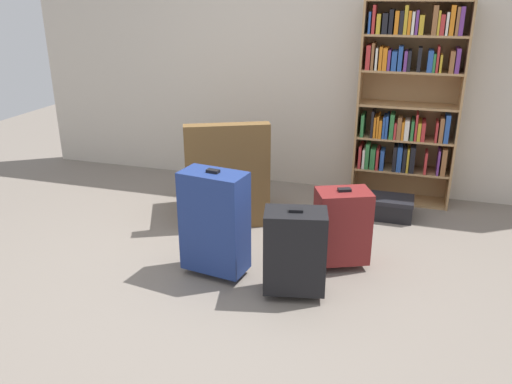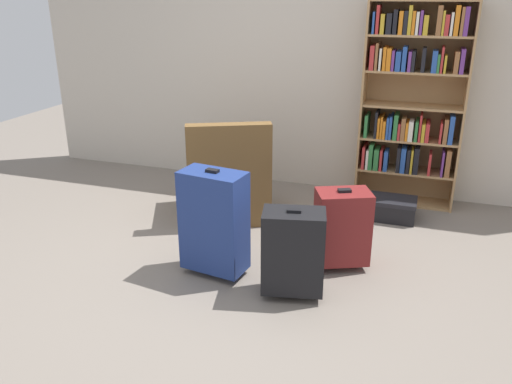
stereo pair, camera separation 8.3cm
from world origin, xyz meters
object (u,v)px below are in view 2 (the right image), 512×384
at_px(suitcase_dark_red, 342,227).
at_px(suitcase_navy_blue, 214,221).
at_px(mug, 281,222).
at_px(armchair, 228,182).
at_px(storage_box, 387,207).
at_px(bookshelf, 412,99).
at_px(suitcase_black, 293,251).

bearing_deg(suitcase_dark_red, suitcase_navy_blue, -155.23).
bearing_deg(suitcase_navy_blue, mug, 75.03).
xyz_separation_m(mug, suitcase_dark_red, (0.59, -0.50, 0.27)).
bearing_deg(suitcase_dark_red, armchair, 150.81).
height_order(armchair, storage_box, armchair).
distance_m(storage_box, suitcase_navy_blue, 1.78).
bearing_deg(mug, storage_box, 30.58).
bearing_deg(suitcase_dark_red, bookshelf, 76.69).
xyz_separation_m(armchair, suitcase_black, (0.88, -1.11, 0.01)).
height_order(armchair, suitcase_dark_red, armchair).
distance_m(mug, suitcase_black, 1.09).
distance_m(bookshelf, suitcase_black, 2.14).
distance_m(armchair, suitcase_black, 1.42).
distance_m(armchair, suitcase_dark_red, 1.28).
xyz_separation_m(bookshelf, mug, (-0.94, -0.96, -0.94)).
height_order(storage_box, suitcase_black, suitcase_black).
distance_m(mug, suitcase_navy_blue, 0.98).
height_order(mug, suitcase_dark_red, suitcase_dark_red).
distance_m(mug, suitcase_dark_red, 0.82).
xyz_separation_m(bookshelf, storage_box, (-0.10, -0.46, -0.89)).
height_order(bookshelf, armchair, bookshelf).
bearing_deg(mug, bookshelf, 45.54).
height_order(armchair, suitcase_black, armchair).
xyz_separation_m(storage_box, suitcase_navy_blue, (-1.08, -1.38, 0.31)).
distance_m(suitcase_dark_red, suitcase_navy_blue, 0.92).
bearing_deg(bookshelf, armchair, -150.38).
bearing_deg(suitcase_navy_blue, bookshelf, 57.45).
height_order(storage_box, suitcase_navy_blue, suitcase_navy_blue).
xyz_separation_m(suitcase_dark_red, suitcase_black, (-0.24, -0.49, 0.01)).
height_order(armchair, suitcase_navy_blue, armchair).
distance_m(bookshelf, armchair, 1.82).
xyz_separation_m(mug, suitcase_black, (0.36, -0.99, 0.28)).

